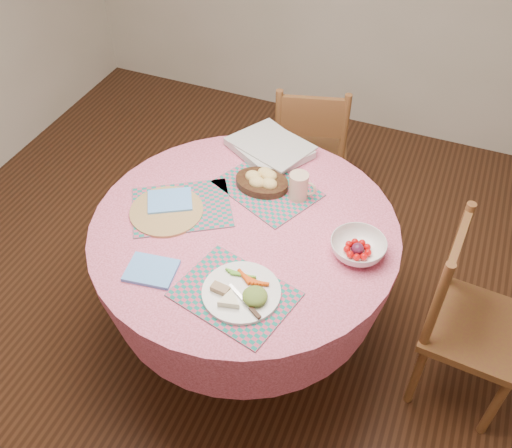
{
  "coord_description": "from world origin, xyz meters",
  "views": [
    {
      "loc": [
        0.66,
        -1.48,
        2.34
      ],
      "look_at": [
        0.05,
        0.0,
        0.78
      ],
      "focal_mm": 40.0,
      "sensor_mm": 36.0,
      "label": 1
    }
  ],
  "objects_px": {
    "dining_table": "(245,259)",
    "chair_back": "(310,148)",
    "wicker_trivet": "(167,211)",
    "latte_mug": "(299,186)",
    "bread_bowl": "(262,180)",
    "chair_right": "(467,318)",
    "fruit_bowl": "(358,248)",
    "dinner_plate": "(243,292)"
  },
  "relations": [
    {
      "from": "dining_table",
      "to": "chair_back",
      "type": "bearing_deg",
      "value": 91.77
    },
    {
      "from": "dining_table",
      "to": "chair_back",
      "type": "height_order",
      "value": "chair_back"
    },
    {
      "from": "chair_back",
      "to": "bread_bowl",
      "type": "height_order",
      "value": "chair_back"
    },
    {
      "from": "dining_table",
      "to": "chair_right",
      "type": "bearing_deg",
      "value": 7.37
    },
    {
      "from": "chair_right",
      "to": "dining_table",
      "type": "bearing_deg",
      "value": 101.81
    },
    {
      "from": "chair_back",
      "to": "fruit_bowl",
      "type": "distance_m",
      "value": 1.11
    },
    {
      "from": "latte_mug",
      "to": "chair_back",
      "type": "bearing_deg",
      "value": 103.4
    },
    {
      "from": "chair_right",
      "to": "latte_mug",
      "type": "bearing_deg",
      "value": 85.54
    },
    {
      "from": "wicker_trivet",
      "to": "latte_mug",
      "type": "bearing_deg",
      "value": 31.48
    },
    {
      "from": "dining_table",
      "to": "latte_mug",
      "type": "bearing_deg",
      "value": 59.17
    },
    {
      "from": "chair_right",
      "to": "chair_back",
      "type": "relative_size",
      "value": 1.02
    },
    {
      "from": "bread_bowl",
      "to": "latte_mug",
      "type": "distance_m",
      "value": 0.17
    },
    {
      "from": "chair_right",
      "to": "bread_bowl",
      "type": "xyz_separation_m",
      "value": [
        -0.94,
        0.13,
        0.32
      ]
    },
    {
      "from": "bread_bowl",
      "to": "dinner_plate",
      "type": "bearing_deg",
      "value": -74.8
    },
    {
      "from": "dining_table",
      "to": "dinner_plate",
      "type": "relative_size",
      "value": 4.42
    },
    {
      "from": "dining_table",
      "to": "bread_bowl",
      "type": "relative_size",
      "value": 5.39
    },
    {
      "from": "dinner_plate",
      "to": "fruit_bowl",
      "type": "height_order",
      "value": "fruit_bowl"
    },
    {
      "from": "chair_right",
      "to": "fruit_bowl",
      "type": "relative_size",
      "value": 3.61
    },
    {
      "from": "latte_mug",
      "to": "dining_table",
      "type": "bearing_deg",
      "value": -120.83
    },
    {
      "from": "wicker_trivet",
      "to": "fruit_bowl",
      "type": "distance_m",
      "value": 0.78
    },
    {
      "from": "chair_back",
      "to": "latte_mug",
      "type": "height_order",
      "value": "chair_back"
    },
    {
      "from": "latte_mug",
      "to": "dinner_plate",
      "type": "bearing_deg",
      "value": -91.1
    },
    {
      "from": "chair_back",
      "to": "wicker_trivet",
      "type": "bearing_deg",
      "value": 58.14
    },
    {
      "from": "fruit_bowl",
      "to": "latte_mug",
      "type": "bearing_deg",
      "value": 145.1
    },
    {
      "from": "dining_table",
      "to": "wicker_trivet",
      "type": "bearing_deg",
      "value": -171.91
    },
    {
      "from": "wicker_trivet",
      "to": "dinner_plate",
      "type": "relative_size",
      "value": 1.07
    },
    {
      "from": "chair_back",
      "to": "wicker_trivet",
      "type": "relative_size",
      "value": 2.93
    },
    {
      "from": "latte_mug",
      "to": "bread_bowl",
      "type": "bearing_deg",
      "value": 177.49
    },
    {
      "from": "dining_table",
      "to": "bread_bowl",
      "type": "distance_m",
      "value": 0.34
    },
    {
      "from": "wicker_trivet",
      "to": "dinner_plate",
      "type": "height_order",
      "value": "dinner_plate"
    },
    {
      "from": "dining_table",
      "to": "bread_bowl",
      "type": "bearing_deg",
      "value": 95.39
    },
    {
      "from": "wicker_trivet",
      "to": "fruit_bowl",
      "type": "relative_size",
      "value": 1.21
    },
    {
      "from": "latte_mug",
      "to": "chair_right",
      "type": "bearing_deg",
      "value": -8.9
    },
    {
      "from": "chair_right",
      "to": "fruit_bowl",
      "type": "height_order",
      "value": "chair_right"
    },
    {
      "from": "wicker_trivet",
      "to": "latte_mug",
      "type": "xyz_separation_m",
      "value": [
        0.47,
        0.29,
        0.06
      ]
    },
    {
      "from": "chair_back",
      "to": "chair_right",
      "type": "bearing_deg",
      "value": 122.5
    },
    {
      "from": "chair_back",
      "to": "wicker_trivet",
      "type": "xyz_separation_m",
      "value": [
        -0.3,
        -1.02,
        0.3
      ]
    },
    {
      "from": "dining_table",
      "to": "wicker_trivet",
      "type": "height_order",
      "value": "wicker_trivet"
    },
    {
      "from": "bread_bowl",
      "to": "wicker_trivet",
      "type": "bearing_deg",
      "value": -135.7
    },
    {
      "from": "chair_back",
      "to": "bread_bowl",
      "type": "relative_size",
      "value": 3.82
    },
    {
      "from": "chair_back",
      "to": "fruit_bowl",
      "type": "xyz_separation_m",
      "value": [
        0.48,
        -0.95,
        0.32
      ]
    },
    {
      "from": "chair_right",
      "to": "bread_bowl",
      "type": "relative_size",
      "value": 3.9
    }
  ]
}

